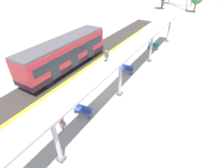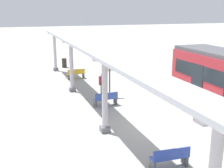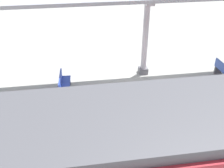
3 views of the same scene
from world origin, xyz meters
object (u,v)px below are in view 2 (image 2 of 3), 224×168
Objects in this scene: canopy_pillar_second at (72,66)px; passenger_by_the_benches at (102,82)px; canopy_pillar_nearest at (55,52)px; bench_mid_platform at (76,74)px; bench_extra_slot at (170,158)px; bench_far_end at (106,99)px; canopy_pillar_third at (105,95)px; platform_info_sign at (110,78)px; trash_bin at (64,63)px.

passenger_by_the_benches is at bearing 132.58° from canopy_pillar_second.
canopy_pillar_nearest is 2.42× the size of bench_mid_platform.
bench_far_end is at bearing -90.17° from bench_extra_slot.
bench_mid_platform is at bearing -88.82° from bench_far_end.
canopy_pillar_nearest and canopy_pillar_third have the same top height.
canopy_pillar_second and canopy_pillar_third have the same top height.
canopy_pillar_nearest is at bearing -90.00° from canopy_pillar_second.
canopy_pillar_third is 1.67× the size of platform_info_sign.
canopy_pillar_nearest is 1.67× the size of platform_info_sign.
platform_info_sign reaches higher than bench_mid_platform.
bench_mid_platform is at bearing -106.71° from canopy_pillar_second.
platform_info_sign is at bearing 135.56° from canopy_pillar_second.
bench_extra_slot is (-1.26, 3.99, -1.42)m from canopy_pillar_third.
platform_info_sign is (-0.89, -9.49, 0.89)m from bench_extra_slot.
canopy_pillar_second reaches higher than passenger_by_the_benches.
bench_far_end is 7.72m from bench_extra_slot.
canopy_pillar_second is 7.60m from canopy_pillar_third.
canopy_pillar_second is at bearing -90.00° from canopy_pillar_third.
canopy_pillar_nearest is at bearing -77.59° from platform_info_sign.
trash_bin is (0.16, -20.62, 0.03)m from bench_extra_slot.
canopy_pillar_third reaches higher than trash_bin.
canopy_pillar_nearest is 2.24m from trash_bin.
bench_extra_slot is at bearing 87.36° from passenger_by_the_benches.
bench_far_end is (-1.29, 3.87, -1.42)m from canopy_pillar_second.
canopy_pillar_third is at bearing 70.98° from bench_far_end.
trash_bin is (-1.10, -16.63, -1.40)m from canopy_pillar_third.
bench_extra_slot is at bearing 96.21° from canopy_pillar_second.
canopy_pillar_nearest is 10.02m from platform_info_sign.
canopy_pillar_second reaches higher than bench_extra_slot.
trash_bin is 0.57× the size of passenger_by_the_benches.
canopy_pillar_nearest is 3.92× the size of trash_bin.
bench_far_end is at bearing -109.02° from canopy_pillar_third.
bench_mid_platform is at bearing -95.67° from canopy_pillar_third.
bench_extra_slot is 9.57m from platform_info_sign.
bench_far_end is (-1.29, -3.73, -1.42)m from canopy_pillar_third.
platform_info_sign reaches higher than passenger_by_the_benches.
passenger_by_the_benches is at bearing -106.61° from canopy_pillar_third.
trash_bin is at bearing -93.78° from canopy_pillar_third.
trash_bin is at bearing -89.54° from bench_extra_slot.
trash_bin reaches higher than bench_extra_slot.
platform_info_sign is at bearing 95.39° from trash_bin.
passenger_by_the_benches is (-1.71, 1.86, -0.84)m from canopy_pillar_second.
bench_mid_platform is 15.35m from bench_extra_slot.
bench_far_end is 2.14m from passenger_by_the_benches.
canopy_pillar_nearest is 1.00× the size of canopy_pillar_second.
trash_bin reaches higher than bench_far_end.
bench_far_end and bench_extra_slot have the same top height.
bench_extra_slot is (-0.13, 15.35, 0.00)m from bench_mid_platform.
canopy_pillar_second is 2.66m from passenger_by_the_benches.
bench_extra_slot is at bearing 107.54° from canopy_pillar_third.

